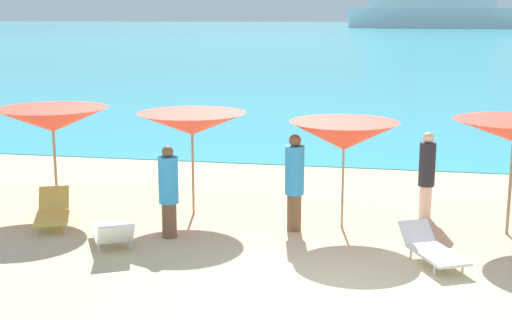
{
  "coord_description": "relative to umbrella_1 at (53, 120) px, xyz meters",
  "views": [
    {
      "loc": [
        0.72,
        -9.63,
        3.97
      ],
      "look_at": [
        -1.86,
        3.59,
        1.2
      ],
      "focal_mm": 49.27,
      "sensor_mm": 36.0,
      "label": 1
    }
  ],
  "objects": [
    {
      "name": "ground_plane",
      "position": [
        6.09,
        6.45,
        -2.03
      ],
      "size": [
        50.0,
        100.0,
        0.3
      ],
      "primitive_type": "cube",
      "color": "beige"
    },
    {
      "name": "cruise_ship",
      "position": [
        18.65,
        231.02,
        6.04
      ],
      "size": [
        54.6,
        13.43,
        20.78
      ],
      "rotation": [
        0.0,
        0.0,
        -0.08
      ],
      "color": "white",
      "rests_on": "ocean_water"
    },
    {
      "name": "lounge_chair_2",
      "position": [
        7.54,
        -1.88,
        -1.64
      ],
      "size": [
        1.15,
        1.57,
        0.54
      ],
      "rotation": [
        0.0,
        0.0,
        0.45
      ],
      "color": "white",
      "rests_on": "ground_plane"
    },
    {
      "name": "umbrella_1",
      "position": [
        0.0,
        0.0,
        0.0
      ],
      "size": [
        2.44,
        2.44,
        2.13
      ],
      "color": "#9E7F59",
      "rests_on": "ground_plane"
    },
    {
      "name": "lounge_chair_6",
      "position": [
        2.1,
        -2.11,
        -1.63
      ],
      "size": [
        1.27,
        1.63,
        0.59
      ],
      "rotation": [
        0.0,
        0.0,
        3.64
      ],
      "color": "white",
      "rests_on": "ground_plane"
    },
    {
      "name": "beachgoer_2",
      "position": [
        7.54,
        0.74,
        -0.96
      ],
      "size": [
        0.32,
        0.32,
        1.74
      ],
      "rotation": [
        0.0,
        0.0,
        4.63
      ],
      "color": "beige",
      "rests_on": "ground_plane"
    },
    {
      "name": "ocean_water",
      "position": [
        6.09,
        225.19,
        -1.87
      ],
      "size": [
        650.0,
        440.0,
        0.02
      ],
      "primitive_type": "cube",
      "color": "#38B7CC",
      "rests_on": "ground_plane"
    },
    {
      "name": "lounge_chair_0",
      "position": [
        0.48,
        -1.13,
        -1.6
      ],
      "size": [
        1.1,
        1.54,
        0.63
      ],
      "rotation": [
        0.0,
        0.0,
        0.4
      ],
      "color": "#D8BF4C",
      "rests_on": "ground_plane"
    },
    {
      "name": "beachgoer_3",
      "position": [
        5.09,
        -0.55,
        -0.91
      ],
      "size": [
        0.36,
        0.36,
        1.83
      ],
      "rotation": [
        0.0,
        0.0,
        3.77
      ],
      "color": "brown",
      "rests_on": "ground_plane"
    },
    {
      "name": "beachgoer_4",
      "position": [
        2.91,
        -1.4,
        -0.99
      ],
      "size": [
        0.36,
        0.36,
        1.7
      ],
      "rotation": [
        0.0,
        0.0,
        5.82
      ],
      "color": "brown",
      "rests_on": "ground_plane"
    },
    {
      "name": "umbrella_3",
      "position": [
        5.96,
        -0.18,
        -0.11
      ],
      "size": [
        2.23,
        2.23,
        2.04
      ],
      "color": "#9E7F59",
      "rests_on": "ground_plane"
    },
    {
      "name": "umbrella_2",
      "position": [
        2.92,
        0.16,
        -0.02
      ],
      "size": [
        2.27,
        2.27,
        2.08
      ],
      "color": "#9E7F59",
      "rests_on": "ground_plane"
    }
  ]
}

